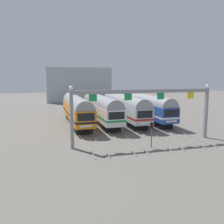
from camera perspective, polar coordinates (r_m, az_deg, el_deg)
ground_plane at (r=42.44m, az=0.17°, el=-2.42°), size 160.00×160.00×0.00m
track_bed at (r=58.72m, az=-4.50°, el=0.69°), size 14.03×70.00×0.15m
commuter_train_orange at (r=40.71m, az=-8.32°, el=0.85°), size 2.88×18.06×4.77m
commuter_train_white at (r=41.47m, az=-2.60°, el=1.07°), size 2.88×18.06×4.77m
commuter_train_stainless at (r=42.64m, az=2.87°, el=1.28°), size 2.88×18.06×4.77m
commuter_train_blue at (r=44.17m, az=7.99°, el=1.46°), size 2.88×18.06×5.05m
catenary_gantry at (r=29.11m, az=7.67°, el=2.64°), size 17.77×0.44×6.97m
yard_signal_mast at (r=27.71m, az=9.31°, el=-4.16°), size 0.28×0.35×2.91m
maintenance_building at (r=78.93m, az=-8.07°, el=6.42°), size 19.80×10.00×10.51m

